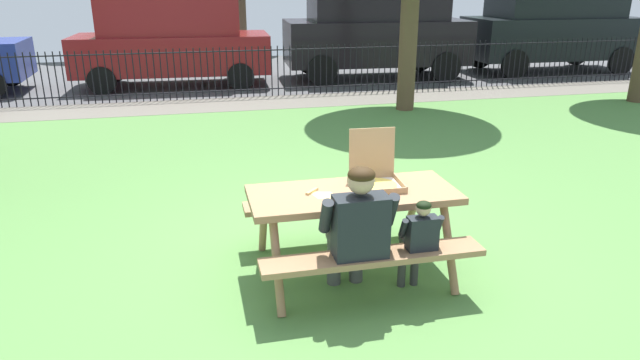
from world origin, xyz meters
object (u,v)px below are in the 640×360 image
object	(u,v)px
parked_car_right	(553,24)
pizza_slice_on_table	(322,194)
parked_car_center	(376,28)
child_at_table	(418,238)
parked_car_left	(172,40)
pizza_box_open	(376,175)
adult_at_table	(357,228)
picnic_table_foreground	(353,210)

from	to	relation	value
parked_car_right	pizza_slice_on_table	bearing A→B (deg)	-131.73
parked_car_center	parked_car_right	distance (m)	5.17
child_at_table	parked_car_right	bearing A→B (deg)	51.89
parked_car_left	pizza_box_open	bearing A→B (deg)	-79.18
adult_at_table	parked_car_center	bearing A→B (deg)	70.99
pizza_slice_on_table	child_at_table	xyz separation A→B (m)	(0.68, -0.51, -0.25)
picnic_table_foreground	parked_car_right	bearing A→B (deg)	49.13
child_at_table	parked_car_right	world-z (taller)	parked_car_right
child_at_table	parked_car_left	world-z (taller)	parked_car_left
adult_at_table	parked_car_right	size ratio (longest dim) A/B	0.25
pizza_box_open	picnic_table_foreground	bearing A→B (deg)	-152.99
child_at_table	parked_car_right	distance (m)	13.46
parked_car_left	parked_car_right	bearing A→B (deg)	0.00
picnic_table_foreground	child_at_table	bearing A→B (deg)	-52.74
picnic_table_foreground	parked_car_right	xyz separation A→B (m)	(8.69, 10.05, 0.71)
pizza_box_open	pizza_slice_on_table	distance (m)	0.55
pizza_box_open	parked_car_right	xyz separation A→B (m)	(8.45, 9.92, 0.44)
picnic_table_foreground	parked_car_left	world-z (taller)	parked_car_left
child_at_table	parked_car_center	bearing A→B (deg)	73.56
parked_car_center	parked_car_right	bearing A→B (deg)	0.00
parked_car_center	picnic_table_foreground	bearing A→B (deg)	-109.32
adult_at_table	parked_car_center	world-z (taller)	parked_car_center
pizza_slice_on_table	pizza_box_open	bearing A→B (deg)	14.90
picnic_table_foreground	pizza_slice_on_table	size ratio (longest dim) A/B	6.13
adult_at_table	parked_car_center	xyz separation A→B (m)	(3.63, 10.55, 0.65)
picnic_table_foreground	child_at_table	world-z (taller)	child_at_table
adult_at_table	parked_car_right	xyz separation A→B (m)	(8.81, 10.55, 0.65)
picnic_table_foreground	parked_car_center	world-z (taller)	parked_car_center
picnic_table_foreground	pizza_slice_on_table	xyz separation A→B (m)	(-0.28, -0.01, 0.18)
child_at_table	parked_car_right	size ratio (longest dim) A/B	0.18
picnic_table_foreground	pizza_slice_on_table	bearing A→B (deg)	-176.98
parked_car_center	pizza_slice_on_table	bearing A→B (deg)	-110.70
child_at_table	parked_car_left	bearing A→B (deg)	100.99
pizza_box_open	adult_at_table	bearing A→B (deg)	-119.69
pizza_box_open	parked_car_left	bearing A→B (deg)	100.82
pizza_box_open	child_at_table	bearing A→B (deg)	-76.50
parked_car_center	parked_car_right	size ratio (longest dim) A/B	1.01
pizza_box_open	child_at_table	size ratio (longest dim) A/B	0.55
adult_at_table	parked_car_left	world-z (taller)	parked_car_left
adult_at_table	parked_car_left	distance (m)	10.67
adult_at_table	child_at_table	distance (m)	0.53
parked_car_center	adult_at_table	bearing A→B (deg)	-109.01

